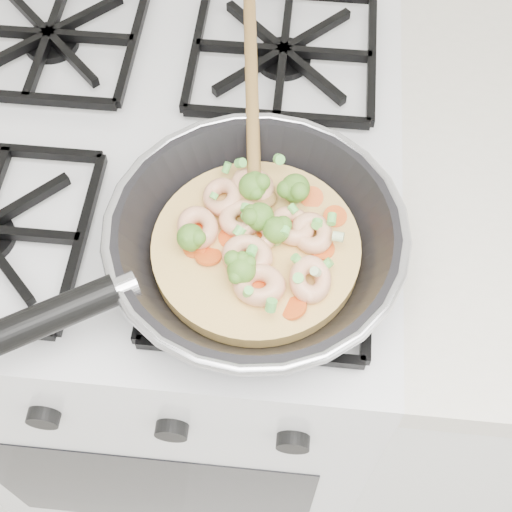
{
  "coord_description": "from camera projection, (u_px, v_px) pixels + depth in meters",
  "views": [
    {
      "loc": [
        0.18,
        1.17,
        1.55
      ],
      "look_at": [
        0.15,
        1.54,
        0.93
      ],
      "focal_mm": 50.11,
      "sensor_mm": 36.0,
      "label": 1
    }
  ],
  "objects": [
    {
      "name": "stove",
      "position": [
        180.0,
        312.0,
        1.21
      ],
      "size": [
        0.6,
        0.6,
        0.92
      ],
      "color": "white",
      "rests_on": "ground"
    },
    {
      "name": "skillet",
      "position": [
        251.0,
        242.0,
        0.7
      ],
      "size": [
        0.43,
        0.49,
        0.09
      ],
      "rotation": [
        0.0,
        0.0,
        -0.41
      ],
      "color": "black",
      "rests_on": "stove"
    }
  ]
}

